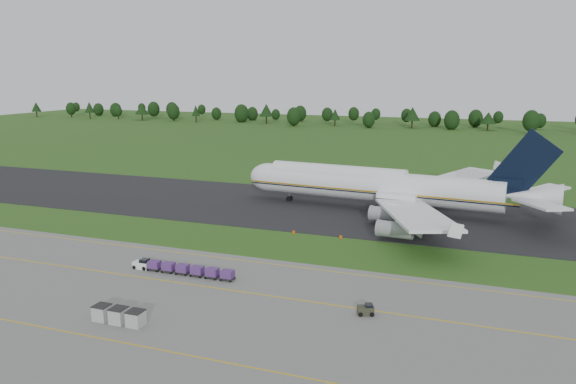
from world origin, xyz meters
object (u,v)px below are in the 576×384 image
at_px(uld_row, 119,315).
at_px(edge_markers, 317,235).
at_px(baggage_train, 181,269).
at_px(utility_cart, 366,311).
at_px(aircraft, 382,186).

xyz_separation_m(uld_row, edge_markers, (11.34, 43.14, -0.73)).
distance_m(uld_row, edge_markers, 44.61).
height_order(baggage_train, edge_markers, baggage_train).
bearing_deg(uld_row, utility_cart, 24.56).
xyz_separation_m(baggage_train, edge_markers, (13.06, 25.96, -0.58)).
distance_m(aircraft, uld_row, 69.52).
xyz_separation_m(aircraft, baggage_train, (-20.44, -49.62, -4.61)).
relative_size(aircraft, baggage_train, 4.07).
height_order(utility_cart, uld_row, uld_row).
distance_m(utility_cart, uld_row, 29.89).
bearing_deg(utility_cart, aircraft, 98.84).
bearing_deg(baggage_train, uld_row, -84.30).
relative_size(utility_cart, edge_markers, 0.24).
bearing_deg(aircraft, uld_row, -105.66).
relative_size(aircraft, utility_cart, 30.00).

